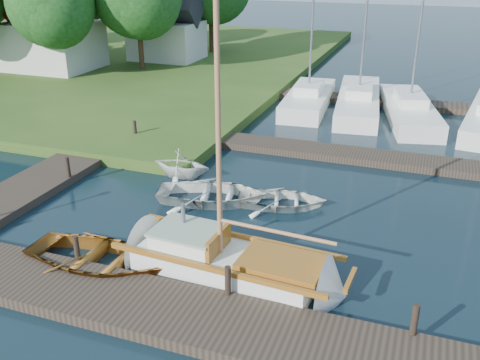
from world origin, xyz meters
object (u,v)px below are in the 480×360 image
(tender_b, at_px, (181,162))
(marina_boat_1, at_px, (359,99))
(mooring_post_2, at_px, (228,281))
(marina_boat_0, at_px, (308,97))
(mooring_post_4, at_px, (68,167))
(tender_c, at_px, (282,198))
(house_c, at_px, (167,31))
(marina_boat_2, at_px, (409,108))
(dinghy, at_px, (96,254))
(tender_a, at_px, (212,191))
(mooring_post_5, at_px, (135,129))
(mooring_post_1, at_px, (77,249))
(house_a, at_px, (50,33))
(sailboat, at_px, (233,265))
(tree_2, at_px, (51,2))
(mooring_post_3, at_px, (415,320))

(tender_b, relative_size, marina_boat_1, 0.24)
(mooring_post_2, xyz_separation_m, marina_boat_0, (-2.39, 18.87, -0.12))
(marina_boat_1, bearing_deg, mooring_post_4, 141.95)
(tender_c, distance_m, house_c, 26.09)
(marina_boat_2, bearing_deg, dinghy, 145.55)
(tender_a, bearing_deg, mooring_post_2, -167.54)
(mooring_post_5, distance_m, tender_c, 9.19)
(mooring_post_1, relative_size, tender_a, 0.20)
(mooring_post_2, relative_size, house_a, 0.13)
(mooring_post_2, relative_size, marina_boat_1, 0.08)
(sailboat, distance_m, tender_c, 4.73)
(sailboat, relative_size, house_c, 1.86)
(house_c, height_order, tree_2, tree_2)
(house_a, bearing_deg, mooring_post_3, -38.93)
(sailboat, relative_size, tender_a, 2.51)
(mooring_post_1, xyz_separation_m, dinghy, (0.38, 0.30, -0.26))
(mooring_post_1, xyz_separation_m, marina_boat_0, (2.11, 18.87, -0.12))
(mooring_post_3, height_order, mooring_post_4, same)
(sailboat, relative_size, house_a, 1.56)
(mooring_post_1, height_order, marina_boat_1, marina_boat_1)
(mooring_post_4, height_order, marina_boat_0, marina_boat_0)
(mooring_post_3, relative_size, marina_boat_1, 0.08)
(tender_a, relative_size, tender_b, 1.66)
(mooring_post_3, relative_size, dinghy, 0.19)
(mooring_post_3, height_order, marina_boat_0, marina_boat_0)
(dinghy, relative_size, tender_a, 1.07)
(mooring_post_4, relative_size, house_a, 0.13)
(mooring_post_2, bearing_deg, tender_b, 123.66)
(tender_c, bearing_deg, mooring_post_4, 82.52)
(sailboat, xyz_separation_m, marina_boat_1, (0.69, 18.26, 0.21))
(mooring_post_5, relative_size, sailboat, 0.08)
(tender_b, distance_m, tender_c, 4.64)
(house_a, xyz_separation_m, tree_2, (2.00, -1.95, 2.29))
(marina_boat_1, distance_m, tree_2, 20.40)
(mooring_post_4, xyz_separation_m, mooring_post_5, (0.00, 5.00, 0.00))
(mooring_post_2, distance_m, tender_c, 5.96)
(mooring_post_2, height_order, marina_boat_1, marina_boat_1)
(house_a, bearing_deg, marina_boat_2, -5.82)
(mooring_post_4, bearing_deg, mooring_post_1, -51.34)
(mooring_post_2, bearing_deg, house_c, 119.86)
(tender_c, bearing_deg, mooring_post_5, 49.77)
(tender_a, height_order, marina_boat_1, marina_boat_1)
(tender_c, height_order, house_c, house_c)
(mooring_post_1, height_order, house_c, house_c)
(mooring_post_3, bearing_deg, marina_boat_0, 110.07)
(tender_b, distance_m, marina_boat_2, 13.84)
(dinghy, distance_m, marina_boat_2, 19.59)
(marina_boat_0, relative_size, marina_boat_1, 1.21)
(mooring_post_4, distance_m, mooring_post_5, 5.00)
(marina_boat_1, xyz_separation_m, house_c, (-15.85, 7.53, 2.03))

